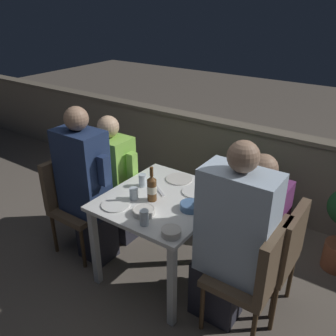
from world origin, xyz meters
name	(u,v)px	position (x,y,z in m)	size (l,w,h in m)	color
ground_plane	(163,270)	(0.00, 0.00, 0.00)	(16.00, 16.00, 0.00)	#665B51
parapet_wall	(238,164)	(0.00, 1.38, 0.46)	(9.00, 0.18, 0.91)	gray
dining_table	(163,208)	(0.00, 0.00, 0.62)	(0.82, 0.90, 0.71)	white
planter_hedge	(237,192)	(0.18, 1.01, 0.35)	(0.84, 0.47, 0.62)	brown
chair_left_near	(73,196)	(-0.85, -0.16, 0.52)	(0.43, 0.42, 0.86)	brown
person_navy_jumper	(86,186)	(-0.66, -0.16, 0.68)	(0.49, 0.26, 1.35)	#282833
chair_left_far	(100,181)	(-0.87, 0.18, 0.52)	(0.43, 0.42, 0.86)	brown
person_green_blouse	(115,179)	(-0.67, 0.18, 0.59)	(0.47, 0.26, 1.18)	#282833
chair_right_near	(257,271)	(0.83, -0.14, 0.52)	(0.43, 0.42, 0.86)	brown
person_blue_shirt	(231,240)	(0.63, -0.14, 0.68)	(0.52, 0.26, 1.37)	#282833
chair_right_far	(276,251)	(0.86, 0.13, 0.52)	(0.43, 0.42, 0.86)	brown
person_purple_stripe	(250,231)	(0.66, 0.13, 0.60)	(0.47, 0.26, 1.19)	#282833
beer_bottle	(152,188)	(-0.04, -0.08, 0.82)	(0.07, 0.07, 0.27)	brown
plate_0	(179,179)	(-0.06, 0.31, 0.72)	(0.22, 0.22, 0.01)	silver
plate_1	(116,205)	(-0.22, -0.29, 0.72)	(0.21, 0.21, 0.01)	white
plate_2	(195,192)	(0.16, 0.21, 0.72)	(0.21, 0.21, 0.01)	white
bowl_0	(191,206)	(0.26, -0.02, 0.74)	(0.15, 0.15, 0.05)	#4C709E
bowl_1	(144,211)	(0.02, -0.26, 0.74)	(0.16, 0.16, 0.04)	silver
bowl_2	(171,232)	(0.32, -0.36, 0.74)	(0.13, 0.13, 0.05)	beige
glass_cup_0	(134,194)	(-0.16, -0.14, 0.76)	(0.07, 0.07, 0.09)	silver
glass_cup_1	(144,218)	(0.11, -0.36, 0.77)	(0.06, 0.06, 0.11)	silver
glass_cup_2	(143,180)	(-0.24, 0.06, 0.77)	(0.06, 0.06, 0.10)	silver
fork_0	(159,191)	(-0.07, 0.06, 0.72)	(0.15, 0.11, 0.01)	silver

